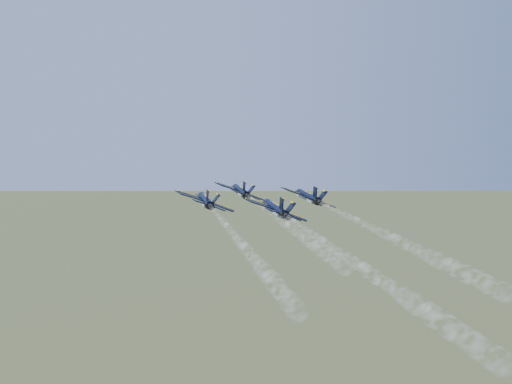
{
  "coord_description": "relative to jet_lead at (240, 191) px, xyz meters",
  "views": [
    {
      "loc": [
        -15.19,
        -101.25,
        119.43
      ],
      "look_at": [
        1.69,
        5.63,
        106.22
      ],
      "focal_mm": 40.0,
      "sensor_mm": 36.0,
      "label": 1
    }
  ],
  "objects": [
    {
      "name": "jet_left",
      "position": [
        -8.3,
        -13.35,
        0.0
      ],
      "size": [
        11.07,
        14.97,
        4.68
      ],
      "rotation": [
        0.0,
        0.36,
        0.06
      ],
      "color": "black"
    },
    {
      "name": "jet_slot",
      "position": [
        2.5,
        -25.29,
        0.0
      ],
      "size": [
        11.07,
        14.97,
        4.68
      ],
      "rotation": [
        0.0,
        0.36,
        0.06
      ],
      "color": "black"
    },
    {
      "name": "smoke_trail_lead",
      "position": [
        2.65,
        -41.65,
        0.03
      ],
      "size": [
        5.11,
        53.96,
        2.38
      ],
      "rotation": [
        0.0,
        0.36,
        0.06
      ],
      "color": "white"
    },
    {
      "name": "jet_right",
      "position": [
        11.68,
        -11.21,
        0.0
      ],
      "size": [
        11.07,
        14.97,
        4.68
      ],
      "rotation": [
        0.0,
        0.36,
        0.06
      ],
      "color": "black"
    },
    {
      "name": "jet_lead",
      "position": [
        0.0,
        0.0,
        0.0
      ],
      "size": [
        11.07,
        14.97,
        4.68
      ],
      "rotation": [
        0.0,
        0.36,
        0.06
      ],
      "color": "black"
    },
    {
      "name": "smoke_trail_right",
      "position": [
        14.32,
        -52.86,
        0.03
      ],
      "size": [
        5.11,
        53.96,
        2.38
      ],
      "rotation": [
        0.0,
        0.36,
        0.06
      ],
      "color": "white"
    },
    {
      "name": "smoke_trail_slot",
      "position": [
        5.14,
        -66.94,
        0.03
      ],
      "size": [
        5.11,
        53.96,
        2.38
      ],
      "rotation": [
        0.0,
        0.36,
        0.06
      ],
      "color": "white"
    },
    {
      "name": "smoke_trail_left",
      "position": [
        -5.66,
        -55.0,
        0.03
      ],
      "size": [
        5.11,
        53.96,
        2.38
      ],
      "rotation": [
        0.0,
        0.36,
        0.06
      ],
      "color": "white"
    }
  ]
}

